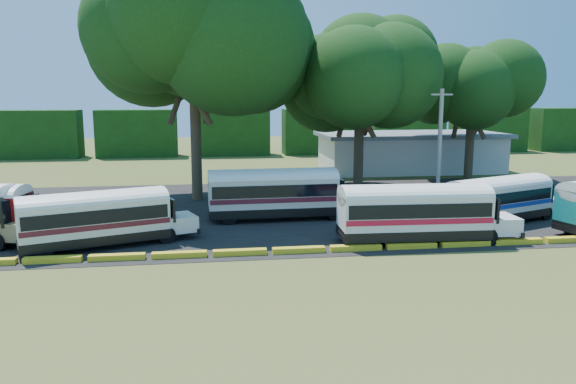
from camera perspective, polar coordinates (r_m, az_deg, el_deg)
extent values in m
plane|color=#3D501A|center=(27.71, -1.67, -6.90)|extent=(160.00, 160.00, 0.00)
cube|color=black|center=(39.38, -2.17, -1.80)|extent=(64.00, 24.00, 0.02)
cube|color=gold|center=(29.46, -22.78, -6.37)|extent=(2.70, 0.45, 0.30)
cube|color=gold|center=(28.84, -16.97, -6.36)|extent=(2.70, 0.45, 0.30)
cube|color=gold|center=(28.51, -10.98, -6.28)|extent=(2.70, 0.45, 0.30)
cube|color=gold|center=(28.51, -4.91, -6.14)|extent=(2.70, 0.45, 0.30)
cube|color=gold|center=(28.81, 1.09, -5.93)|extent=(2.70, 0.45, 0.30)
cube|color=gold|center=(29.42, 6.89, -5.66)|extent=(2.70, 0.45, 0.30)
cube|color=gold|center=(30.32, 12.41, -5.35)|extent=(2.70, 0.45, 0.30)
cube|color=gold|center=(31.48, 17.55, -5.02)|extent=(2.70, 0.45, 0.30)
cube|color=gold|center=(32.87, 22.29, -4.68)|extent=(2.70, 0.45, 0.30)
cube|color=gold|center=(34.46, 26.62, -4.34)|extent=(2.70, 0.45, 0.30)
cube|color=beige|center=(60.44, 12.27, 3.82)|extent=(18.00, 8.00, 3.60)
cube|color=slate|center=(60.26, 12.34, 5.71)|extent=(19.00, 9.00, 0.40)
cube|color=black|center=(77.45, -23.95, 5.39)|extent=(10.00, 4.00, 6.00)
cube|color=black|center=(75.07, -15.06, 5.79)|extent=(10.00, 4.00, 6.00)
cube|color=black|center=(74.58, -5.83, 6.05)|extent=(10.00, 4.00, 6.00)
cube|color=black|center=(76.00, 3.30, 6.16)|extent=(10.00, 4.00, 6.00)
cube|color=black|center=(79.24, 11.89, 6.12)|extent=(10.00, 4.00, 6.00)
cube|color=black|center=(84.08, 19.64, 5.96)|extent=(10.00, 4.00, 6.00)
cube|color=black|center=(90.26, 26.44, 5.74)|extent=(10.00, 4.00, 6.00)
cylinder|color=black|center=(34.42, -25.49, -3.67)|extent=(1.05, 0.54, 1.01)
cube|color=#857652|center=(32.85, -24.93, -3.43)|extent=(2.34, 2.62, 0.96)
cube|color=black|center=(32.99, -25.99, -1.71)|extent=(0.76, 2.28, 1.38)
cube|color=black|center=(32.49, -23.60, -4.20)|extent=(0.83, 2.43, 0.30)
cylinder|color=black|center=(33.07, -26.09, -4.27)|extent=(1.00, 0.42, 0.97)
cylinder|color=black|center=(34.88, -24.57, -3.46)|extent=(1.00, 0.42, 0.97)
cube|color=maroon|center=(33.42, -23.72, -3.18)|extent=(2.05, 2.38, 0.92)
cube|color=black|center=(33.49, -24.78, -1.58)|extent=(0.49, 2.23, 1.33)
cube|color=black|center=(33.17, -22.37, -3.87)|extent=(0.54, 2.38, 0.29)
cylinder|color=black|center=(31.20, -12.18, -4.33)|extent=(0.94, 0.55, 0.91)
cylinder|color=black|center=(33.03, -13.11, -3.57)|extent=(0.94, 0.55, 0.91)
cylinder|color=black|center=(30.22, -23.60, -5.42)|extent=(0.94, 0.55, 0.91)
cylinder|color=black|center=(32.11, -23.87, -4.57)|extent=(0.94, 0.55, 0.91)
cube|color=black|center=(31.39, -18.94, -4.31)|extent=(7.80, 4.67, 0.50)
cube|color=white|center=(31.15, -19.06, -2.38)|extent=(7.80, 4.67, 1.67)
cube|color=black|center=(31.11, -19.08, -2.02)|extent=(7.53, 4.62, 0.70)
cube|color=#57161D|center=(31.22, -19.02, -2.98)|extent=(7.74, 4.68, 0.27)
ellipsoid|color=white|center=(30.99, -19.14, -0.88)|extent=(7.80, 4.67, 1.02)
cube|color=white|center=(32.29, -10.97, -3.06)|extent=(2.22, 2.44, 0.87)
cube|color=black|center=(31.95, -12.01, -1.60)|extent=(0.84, 2.02, 1.25)
cube|color=black|center=(32.59, -9.65, -3.55)|extent=(0.91, 2.15, 0.27)
cube|color=black|center=(31.11, -25.67, -5.07)|extent=(0.91, 2.15, 0.27)
cylinder|color=black|center=(36.02, 4.85, -2.15)|extent=(1.01, 0.31, 1.00)
cylinder|color=black|center=(38.05, 4.04, -1.48)|extent=(1.01, 0.31, 1.00)
cylinder|color=black|center=(34.95, -6.00, -2.54)|extent=(1.01, 0.31, 1.00)
cylinder|color=black|center=(37.04, -6.23, -1.84)|extent=(1.01, 0.31, 1.00)
cube|color=black|center=(36.26, -1.54, -1.79)|extent=(8.27, 2.75, 0.55)
cube|color=beige|center=(36.03, -1.55, 0.05)|extent=(8.27, 2.75, 1.83)
cube|color=black|center=(36.00, -1.55, 0.39)|extent=(7.94, 2.80, 0.77)
cube|color=#551623|center=(36.10, -1.55, -0.52)|extent=(8.19, 2.79, 0.30)
ellipsoid|color=white|center=(35.89, -1.56, 1.49)|extent=(8.27, 2.75, 1.12)
cube|color=beige|center=(37.23, 6.08, -1.07)|extent=(1.87, 2.25, 0.95)
cube|color=black|center=(36.89, 5.17, 0.39)|extent=(0.22, 2.30, 1.37)
cube|color=black|center=(37.55, 7.32, -1.62)|extent=(0.26, 2.45, 0.30)
cube|color=black|center=(35.93, -7.95, -2.16)|extent=(0.26, 2.45, 0.30)
cylinder|color=black|center=(31.90, 19.66, -4.32)|extent=(0.99, 0.31, 0.98)
cylinder|color=black|center=(33.74, 18.15, -3.47)|extent=(0.99, 0.31, 0.98)
cylinder|color=black|center=(29.67, 7.98, -4.88)|extent=(0.99, 0.31, 0.98)
cylinder|color=black|center=(31.64, 7.07, -3.92)|extent=(0.99, 0.31, 0.98)
cube|color=black|center=(31.39, 12.56, -3.92)|extent=(8.09, 2.73, 0.54)
cube|color=white|center=(31.14, 12.64, -1.85)|extent=(8.09, 2.73, 1.79)
cube|color=black|center=(31.09, 12.66, -1.47)|extent=(7.77, 2.78, 0.75)
cube|color=red|center=(31.21, 12.62, -2.50)|extent=(8.01, 2.77, 0.29)
ellipsoid|color=white|center=(30.97, 12.70, -0.24)|extent=(8.09, 2.73, 1.10)
cube|color=white|center=(33.18, 20.61, -3.06)|extent=(1.83, 2.21, 0.93)
cube|color=black|center=(32.72, 19.75, -1.48)|extent=(0.23, 2.25, 1.34)
cube|color=black|center=(33.64, 21.84, -3.65)|extent=(0.26, 2.40, 0.29)
cube|color=black|center=(30.40, 5.45, -4.36)|extent=(0.26, 2.40, 0.29)
cylinder|color=black|center=(39.75, 24.76, -1.98)|extent=(0.92, 0.56, 0.89)
cylinder|color=black|center=(40.85, 22.60, -1.52)|extent=(0.92, 0.56, 0.89)
cylinder|color=black|center=(35.08, 18.98, -3.09)|extent=(0.92, 0.56, 0.89)
cylinder|color=black|center=(36.32, 16.74, -2.53)|extent=(0.92, 0.56, 0.89)
cube|color=black|center=(37.58, 20.51, -2.13)|extent=(7.59, 4.76, 0.49)
cube|color=silver|center=(37.38, 20.61, -0.55)|extent=(7.59, 4.76, 1.63)
cube|color=black|center=(37.35, 20.63, -0.25)|extent=(7.34, 4.70, 0.68)
cube|color=navy|center=(37.44, 20.58, -1.04)|extent=(7.54, 4.76, 0.27)
ellipsoid|color=white|center=(37.25, 20.69, 0.68)|extent=(7.59, 4.76, 1.00)
cube|color=silver|center=(41.00, 24.52, -1.05)|extent=(2.21, 2.41, 0.84)
cube|color=black|center=(40.41, 24.15, 0.08)|extent=(0.88, 1.95, 1.22)
cube|color=black|center=(41.67, 25.10, -1.42)|extent=(0.95, 2.08, 0.27)
cube|color=black|center=(34.95, 16.71, -2.94)|extent=(0.95, 2.08, 0.27)
cylinder|color=black|center=(36.62, 26.65, -3.01)|extent=(1.01, 0.50, 0.98)
cube|color=black|center=(35.11, 26.70, -3.45)|extent=(0.74, 2.37, 0.29)
cylinder|color=#382D1C|center=(43.25, -9.33, 5.04)|extent=(0.80, 0.80, 8.85)
cylinder|color=#382D1C|center=(43.53, -7.83, 10.11)|extent=(1.49, 3.11, 5.01)
cylinder|color=#382D1C|center=(43.97, -10.77, 10.03)|extent=(2.36, 2.69, 5.01)
cylinder|color=#382D1C|center=(41.82, -9.83, 10.07)|extent=(3.17, 0.98, 5.01)
ellipsoid|color=black|center=(43.36, -9.66, 16.17)|extent=(14.05, 14.05, 10.30)
cylinder|color=#382D1C|center=(46.85, 7.19, 4.32)|extent=(0.80, 0.80, 6.97)
cylinder|color=#382D1C|center=(47.41, 8.56, 7.97)|extent=(1.29, 2.56, 3.99)
cylinder|color=#382D1C|center=(47.21, 5.82, 8.02)|extent=(1.98, 2.24, 3.99)
cylinder|color=#382D1C|center=(45.36, 7.42, 7.91)|extent=(2.60, 0.88, 3.99)
ellipsoid|color=black|center=(46.68, 7.37, 12.56)|extent=(11.31, 11.31, 8.29)
cylinder|color=#382D1C|center=(55.94, 17.95, 4.33)|extent=(0.80, 0.80, 6.01)
cylinder|color=#382D1C|center=(56.71, 19.01, 6.95)|extent=(1.19, 2.27, 3.47)
cylinder|color=#382D1C|center=(56.10, 16.80, 7.04)|extent=(1.79, 2.01, 3.47)
cylinder|color=#382D1C|center=(54.52, 18.47, 6.88)|extent=(2.30, 0.83, 3.47)
ellipsoid|color=black|center=(55.72, 18.28, 10.33)|extent=(9.47, 9.47, 6.94)
cylinder|color=gray|center=(42.42, 15.14, 4.43)|extent=(0.30, 0.30, 8.39)
cube|color=gray|center=(42.24, 15.37, 9.53)|extent=(1.60, 0.12, 0.12)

